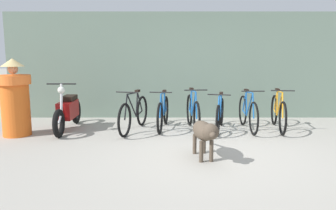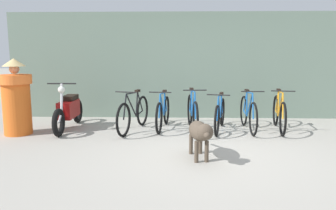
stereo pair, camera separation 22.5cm
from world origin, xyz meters
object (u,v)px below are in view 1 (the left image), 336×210
Objects in this scene: bicycle_1 at (162,113)px; stray_dog at (203,132)px; bicycle_4 at (246,113)px; bicycle_3 at (218,115)px; motorcycle at (66,111)px; person_in_robes at (13,98)px; bicycle_2 at (191,113)px; bicycle_0 at (132,114)px; bicycle_5 at (276,113)px.

bicycle_1 is 2.18m from stray_dog.
bicycle_1 is 0.99× the size of bicycle_4.
bicycle_3 reaches higher than stray_dog.
bicycle_1 is 2.02m from motorcycle.
person_in_robes reaches higher than motorcycle.
bicycle_1 is 0.65m from bicycle_2.
bicycle_3 is at bearing 105.47° from bicycle_0.
bicycle_4 is (1.18, 0.07, -0.01)m from bicycle_2.
bicycle_2 is (1.23, 0.03, 0.02)m from bicycle_0.
bicycle_0 is 1.06× the size of bicycle_1.
bicycle_3 is at bearing -171.73° from person_in_robes.
bicycle_0 is 1.81m from bicycle_3.
bicycle_1 is 1.37× the size of stray_dog.
bicycle_5 is at bearing 88.59° from bicycle_2.
bicycle_1 is 0.86× the size of motorcycle.
bicycle_0 is 1.41m from motorcycle.
bicycle_2 is at bearing -78.68° from bicycle_5.
stray_dog is at bearing 47.83° from bicycle_0.
motorcycle is at bearing -135.07° from stray_dog.
bicycle_4 is 0.65m from bicycle_5.
bicycle_1 is 1.81m from bicycle_4.
person_in_robes reaches higher than bicycle_3.
bicycle_1 is at bearing 122.96° from bicycle_0.
bicycle_3 is 1.05× the size of person_in_robes.
bicycle_3 is 1.35× the size of stray_dog.
stray_dog is (0.03, -1.90, 0.06)m from bicycle_2.
bicycle_5 is at bearing 89.11° from motorcycle.
motorcycle is (-2.64, 0.06, 0.03)m from bicycle_2.
bicycle_0 reaches higher than bicycle_1.
motorcycle reaches higher than bicycle_5.
motorcycle is at bearing -77.25° from bicycle_3.
bicycle_2 reaches higher than bicycle_4.
bicycle_0 reaches higher than stray_dog.
bicycle_2 is 2.64m from motorcycle.
bicycle_3 is at bearing -85.35° from bicycle_4.
bicycle_3 is at bearing 155.34° from stray_dog.
bicycle_4 is at bearing -171.90° from person_in_robes.
bicycle_0 is at bearing -63.96° from bicycle_1.
bicycle_2 is 1.07× the size of bicycle_4.
person_in_robes is at bearing -87.60° from bicycle_2.
bicycle_5 reaches higher than bicycle_4.
bicycle_4 reaches higher than stray_dog.
bicycle_4 is at bearing 89.45° from bicycle_2.
bicycle_2 is at bearing 87.44° from motorcycle.
bicycle_0 is 2.25m from stray_dog.
bicycle_2 reaches higher than bicycle_3.
bicycle_4 is at bearing -80.24° from bicycle_5.
bicycle_1 is at bearing -83.58° from bicycle_5.
bicycle_2 is 1.83m from bicycle_5.
bicycle_3 is at bearing 89.42° from bicycle_1.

